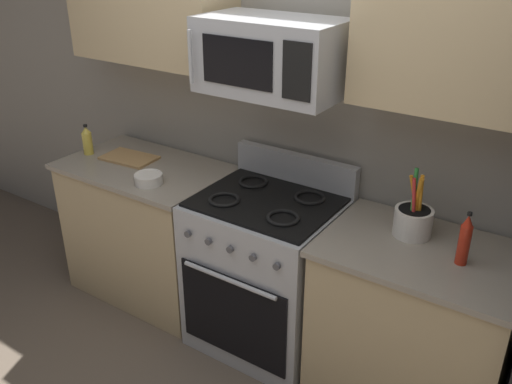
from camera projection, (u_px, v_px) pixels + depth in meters
The scene contains 11 objects.
wall_back at pixel (306, 113), 3.07m from camera, with size 8.00×0.10×2.60m, color #9E998E.
counter_left at pixel (150, 229), 3.59m from camera, with size 1.04×0.65×0.91m.
range_oven at pixel (267, 271), 3.13m from camera, with size 0.76×0.70×1.09m.
counter_right at pixel (412, 328), 2.71m from camera, with size 0.93×0.65×0.91m.
microwave at pixel (272, 56), 2.63m from camera, with size 0.70×0.44×0.36m.
upper_cabinets_right at pixel (472, 22), 2.22m from camera, with size 0.92×0.34×0.74m.
utensil_crock at pixel (413, 220), 2.60m from camera, with size 0.18×0.18×0.34m.
cutting_board at pixel (129, 158), 3.49m from camera, with size 0.34×0.21×0.02m, color tan.
bottle_hot_sauce at pixel (465, 240), 2.36m from camera, with size 0.05×0.05×0.25m.
bottle_oil at pixel (87, 141), 3.53m from camera, with size 0.06×0.06×0.20m.
prep_bowl at pixel (148, 178), 3.14m from camera, with size 0.16×0.16×0.06m.
Camera 1 is at (1.41, -1.53, 2.24)m, focal length 38.65 mm.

